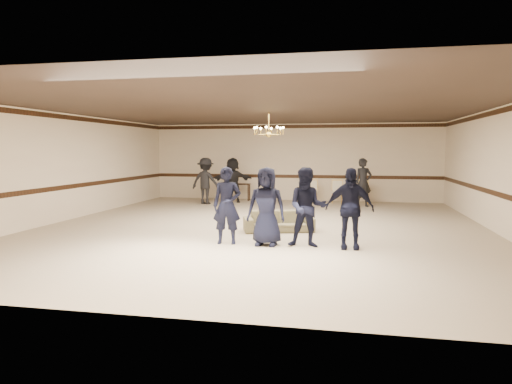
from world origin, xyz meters
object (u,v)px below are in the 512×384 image
at_px(adult_mid, 233,180).
at_px(adult_right, 363,183).
at_px(boy_a, 227,205).
at_px(settee, 279,221).
at_px(boy_b, 266,206).
at_px(banquet_chair_left, 312,192).
at_px(boy_d, 350,208).
at_px(chandelier, 269,123).
at_px(adult_left, 206,181).
at_px(console_table, 240,192).
at_px(banquet_chair_mid, 337,192).
at_px(banquet_chair_right, 363,192).
at_px(boy_c, 307,207).

relative_size(adult_mid, adult_right, 1.00).
distance_m(boy_a, settee, 2.10).
xyz_separation_m(boy_b, banquet_chair_left, (0.31, 8.52, -0.42)).
height_order(boy_d, adult_mid, adult_mid).
xyz_separation_m(chandelier, adult_mid, (-2.27, 4.57, -1.97)).
xyz_separation_m(boy_a, boy_b, (0.90, 0.00, 0.00)).
bearing_deg(chandelier, adult_left, 129.32).
relative_size(boy_d, adult_mid, 0.96).
height_order(chandelier, console_table, chandelier).
bearing_deg(adult_right, banquet_chair_mid, 110.54).
relative_size(banquet_chair_right, console_table, 1.06).
xyz_separation_m(boy_c, settee, (-0.90, 1.79, -0.61)).
xyz_separation_m(adult_left, banquet_chair_left, (4.02, 1.29, -0.45)).
bearing_deg(chandelier, console_table, 111.86).
bearing_deg(console_table, settee, -74.37).
relative_size(chandelier, adult_left, 0.52).
height_order(boy_d, banquet_chair_left, boy_d).
distance_m(adult_right, banquet_chair_left, 2.26).
bearing_deg(chandelier, boy_a, -96.14).
height_order(chandelier, adult_right, chandelier).
height_order(settee, banquet_chair_right, banquet_chair_right).
relative_size(adult_left, console_table, 2.12).
bearing_deg(console_table, banquet_chair_mid, -8.45).
bearing_deg(console_table, banquet_chair_right, -7.88).
bearing_deg(adult_right, console_table, 142.34).
xyz_separation_m(boy_b, console_table, (-2.69, 8.72, -0.51)).
xyz_separation_m(boy_d, adult_mid, (-4.61, 7.93, 0.03)).
distance_m(adult_right, banquet_chair_mid, 1.46).
bearing_deg(boy_a, boy_b, -5.78).
distance_m(chandelier, adult_mid, 5.47).
xyz_separation_m(boy_a, adult_left, (-2.81, 7.23, 0.03)).
relative_size(adult_right, console_table, 2.12).
bearing_deg(adult_left, adult_mid, -133.72).
distance_m(chandelier, banquet_chair_mid, 5.99).
relative_size(boy_c, banquet_chair_left, 1.93).
bearing_deg(adult_right, boy_c, -124.73).
bearing_deg(console_table, adult_right, -18.98).
distance_m(boy_c, banquet_chair_left, 8.55).
xyz_separation_m(banquet_chair_mid, console_table, (-4.00, 0.20, -0.09)).
bearing_deg(boy_b, console_table, 109.48).
distance_m(settee, banquet_chair_left, 6.73).
bearing_deg(boy_a, settee, 57.57).
height_order(adult_left, banquet_chair_mid, adult_left).
distance_m(boy_a, boy_c, 1.80).
relative_size(boy_a, boy_b, 1.00).
bearing_deg(banquet_chair_right, adult_mid, -177.18).
xyz_separation_m(adult_right, banquet_chair_right, (0.02, 0.99, -0.45)).
bearing_deg(adult_mid, boy_c, 87.29).
bearing_deg(settee, boy_d, -62.95).
distance_m(adult_mid, console_table, 0.96).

